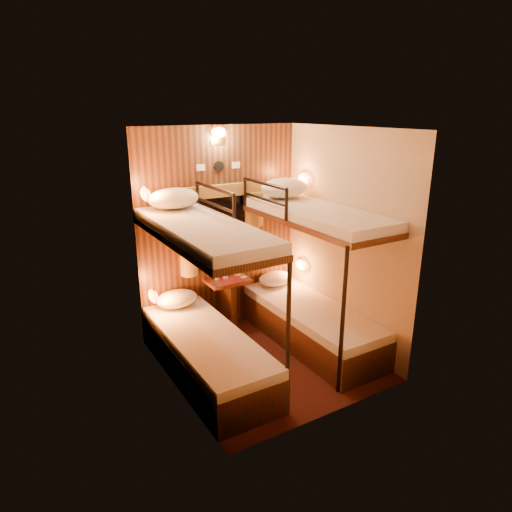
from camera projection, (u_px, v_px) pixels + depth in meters
floor at (265, 360)px, 4.89m from camera, size 2.10×2.10×0.00m
ceiling at (267, 128)px, 4.14m from camera, size 2.10×2.10×0.00m
wall_back at (219, 230)px, 5.37m from camera, size 2.40×0.00×2.40m
wall_front at (336, 288)px, 3.66m from camera, size 2.40×0.00×2.40m
wall_left at (170, 271)px, 4.03m from camera, size 0.00×2.40×2.40m
wall_right at (343, 239)px, 5.00m from camera, size 0.00×2.40×2.40m
back_panel at (220, 231)px, 5.36m from camera, size 2.00×0.03×2.40m
bunk_left at (206, 325)px, 4.45m from camera, size 0.72×1.90×1.82m
bunk_right at (312, 298)px, 5.08m from camera, size 0.72×1.90×1.82m
window at (221, 233)px, 5.34m from camera, size 1.00×0.12×0.79m
curtains at (222, 227)px, 5.29m from camera, size 1.10×0.22×1.00m
back_fixtures at (219, 139)px, 5.00m from camera, size 0.54×0.09×0.48m
reading_lamps at (233, 234)px, 5.07m from camera, size 2.00×0.20×1.25m
table at (228, 297)px, 5.45m from camera, size 0.50×0.34×0.66m
bottle_left at (217, 272)px, 5.33m from camera, size 0.07×0.07×0.22m
bottle_right at (225, 270)px, 5.36m from camera, size 0.07×0.07×0.24m
sachet_a at (244, 277)px, 5.44m from camera, size 0.09×0.08×0.01m
sachet_b at (238, 275)px, 5.52m from camera, size 0.09×0.08×0.01m
pillow_lower_left at (177, 299)px, 5.08m from camera, size 0.47×0.34×0.19m
pillow_lower_right at (275, 278)px, 5.70m from camera, size 0.44×0.32×0.17m
pillow_upper_left at (173, 198)px, 4.67m from camera, size 0.54×0.38×0.21m
pillow_upper_right at (284, 188)px, 5.21m from camera, size 0.58×0.42×0.23m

